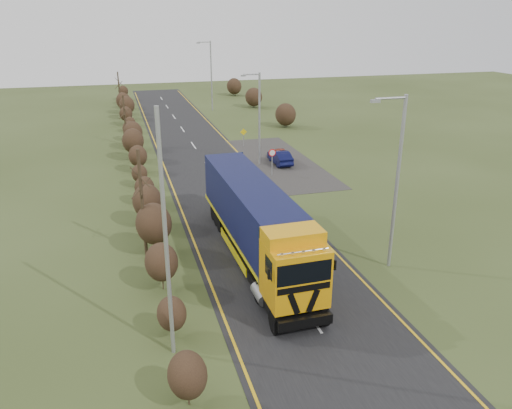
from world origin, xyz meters
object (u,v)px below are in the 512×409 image
object	(u,v)px
speed_sign	(272,157)
car_red_hatchback	(280,154)
car_blue_sedan	(280,157)
streetlight_near	(396,177)
lorry	(255,219)

from	to	relation	value
speed_sign	car_red_hatchback	bearing A→B (deg)	63.43
car_red_hatchback	car_blue_sedan	bearing A→B (deg)	77.77
car_red_hatchback	speed_sign	size ratio (longest dim) A/B	1.52
car_red_hatchback	streetlight_near	xyz separation A→B (m)	(-1.05, -21.09, 4.38)
car_red_hatchback	streetlight_near	size ratio (longest dim) A/B	0.38
lorry	speed_sign	xyz separation A→B (m)	(5.46, 14.23, -0.80)
car_red_hatchback	speed_sign	bearing A→B (deg)	69.60
car_blue_sedan	lorry	bearing A→B (deg)	66.58
lorry	car_red_hatchback	bearing A→B (deg)	66.66
streetlight_near	car_red_hatchback	bearing A→B (deg)	87.16
lorry	car_red_hatchback	xyz separation A→B (m)	(7.53, 18.37, -1.78)
car_red_hatchback	car_blue_sedan	xyz separation A→B (m)	(-0.35, -1.06, 0.03)
lorry	streetlight_near	distance (m)	7.50
car_blue_sedan	streetlight_near	distance (m)	20.51
streetlight_near	car_blue_sedan	bearing A→B (deg)	88.02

